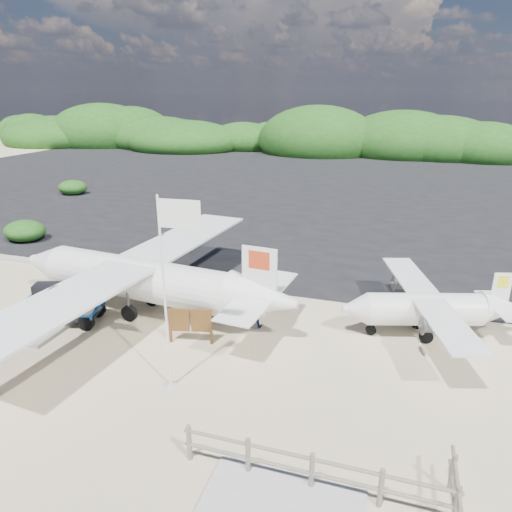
{
  "coord_description": "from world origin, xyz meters",
  "views": [
    {
      "loc": [
        7.19,
        -12.95,
        8.49
      ],
      "look_at": [
        1.85,
        4.06,
        2.06
      ],
      "focal_mm": 32.0,
      "sensor_mm": 36.0,
      "label": 1
    }
  ],
  "objects_px": {
    "crew_a": "(153,276)",
    "aircraft_large": "(509,214)",
    "signboard": "(191,343)",
    "crew_c": "(214,303)",
    "baggage_cart": "(68,322)",
    "aircraft_small": "(258,180)",
    "flagpole": "(171,386)",
    "crew_b": "(253,308)"
  },
  "relations": [
    {
      "from": "crew_a",
      "to": "crew_b",
      "type": "bearing_deg",
      "value": 162.25
    },
    {
      "from": "crew_c",
      "to": "aircraft_large",
      "type": "height_order",
      "value": "aircraft_large"
    },
    {
      "from": "flagpole",
      "to": "crew_c",
      "type": "relative_size",
      "value": 3.9
    },
    {
      "from": "baggage_cart",
      "to": "crew_a",
      "type": "distance_m",
      "value": 3.96
    },
    {
      "from": "flagpole",
      "to": "aircraft_large",
      "type": "xyz_separation_m",
      "value": [
        14.06,
        26.29,
        0.0
      ]
    },
    {
      "from": "flagpole",
      "to": "crew_a",
      "type": "distance_m",
      "value": 7.06
    },
    {
      "from": "signboard",
      "to": "aircraft_small",
      "type": "distance_m",
      "value": 31.98
    },
    {
      "from": "baggage_cart",
      "to": "crew_a",
      "type": "relative_size",
      "value": 1.58
    },
    {
      "from": "crew_a",
      "to": "aircraft_large",
      "type": "xyz_separation_m",
      "value": [
        17.92,
        20.45,
        -0.89
      ]
    },
    {
      "from": "crew_a",
      "to": "flagpole",
      "type": "bearing_deg",
      "value": 122.0
    },
    {
      "from": "crew_b",
      "to": "crew_c",
      "type": "height_order",
      "value": "crew_c"
    },
    {
      "from": "baggage_cart",
      "to": "signboard",
      "type": "height_order",
      "value": "baggage_cart"
    },
    {
      "from": "baggage_cart",
      "to": "crew_c",
      "type": "bearing_deg",
      "value": 5.3
    },
    {
      "from": "baggage_cart",
      "to": "aircraft_small",
      "type": "bearing_deg",
      "value": 79.68
    },
    {
      "from": "aircraft_large",
      "to": "baggage_cart",
      "type": "bearing_deg",
      "value": 55.82
    },
    {
      "from": "crew_c",
      "to": "aircraft_small",
      "type": "relative_size",
      "value": 0.23
    },
    {
      "from": "baggage_cart",
      "to": "aircraft_small",
      "type": "relative_size",
      "value": 0.43
    },
    {
      "from": "flagpole",
      "to": "aircraft_small",
      "type": "xyz_separation_m",
      "value": [
        -7.67,
        33.68,
        0.0
      ]
    },
    {
      "from": "baggage_cart",
      "to": "signboard",
      "type": "bearing_deg",
      "value": -13.56
    },
    {
      "from": "signboard",
      "to": "crew_b",
      "type": "relative_size",
      "value": 1.11
    },
    {
      "from": "signboard",
      "to": "aircraft_small",
      "type": "bearing_deg",
      "value": 90.29
    },
    {
      "from": "signboard",
      "to": "aircraft_large",
      "type": "relative_size",
      "value": 0.11
    },
    {
      "from": "crew_b",
      "to": "aircraft_small",
      "type": "height_order",
      "value": "crew_b"
    },
    {
      "from": "baggage_cart",
      "to": "crew_c",
      "type": "relative_size",
      "value": 1.84
    },
    {
      "from": "signboard",
      "to": "aircraft_small",
      "type": "xyz_separation_m",
      "value": [
        -7.17,
        31.16,
        0.0
      ]
    },
    {
      "from": "crew_c",
      "to": "aircraft_large",
      "type": "bearing_deg",
      "value": -129.32
    },
    {
      "from": "flagpole",
      "to": "crew_b",
      "type": "xyz_separation_m",
      "value": [
        1.23,
        4.36,
        0.75
      ]
    },
    {
      "from": "flagpole",
      "to": "crew_a",
      "type": "bearing_deg",
      "value": 123.46
    },
    {
      "from": "baggage_cart",
      "to": "crew_b",
      "type": "relative_size",
      "value": 1.87
    },
    {
      "from": "flagpole",
      "to": "crew_b",
      "type": "relative_size",
      "value": 3.96
    },
    {
      "from": "crew_a",
      "to": "crew_c",
      "type": "xyz_separation_m",
      "value": [
        3.52,
        -1.47,
        -0.12
      ]
    },
    {
      "from": "crew_b",
      "to": "aircraft_small",
      "type": "xyz_separation_m",
      "value": [
        -8.9,
        29.32,
        -0.75
      ]
    },
    {
      "from": "flagpole",
      "to": "crew_c",
      "type": "height_order",
      "value": "flagpole"
    },
    {
      "from": "aircraft_large",
      "to": "aircraft_small",
      "type": "relative_size",
      "value": 2.25
    },
    {
      "from": "signboard",
      "to": "crew_c",
      "type": "relative_size",
      "value": 1.09
    },
    {
      "from": "flagpole",
      "to": "aircraft_large",
      "type": "height_order",
      "value": "flagpole"
    },
    {
      "from": "crew_a",
      "to": "aircraft_small",
      "type": "height_order",
      "value": "crew_a"
    },
    {
      "from": "signboard",
      "to": "crew_c",
      "type": "bearing_deg",
      "value": 72.54
    },
    {
      "from": "aircraft_small",
      "to": "crew_c",
      "type": "bearing_deg",
      "value": 87.62
    },
    {
      "from": "flagpole",
      "to": "signboard",
      "type": "relative_size",
      "value": 3.57
    },
    {
      "from": "baggage_cart",
      "to": "signboard",
      "type": "xyz_separation_m",
      "value": [
        5.27,
        0.02,
        0.0
      ]
    },
    {
      "from": "baggage_cart",
      "to": "crew_c",
      "type": "xyz_separation_m",
      "value": [
        5.43,
        1.88,
        0.76
      ]
    }
  ]
}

